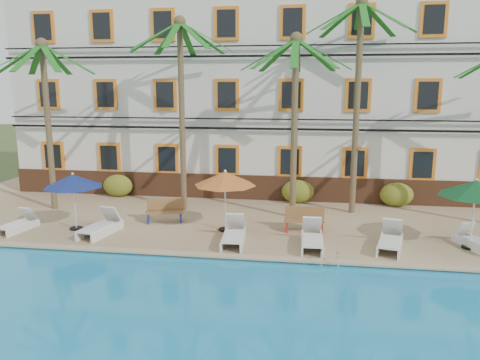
% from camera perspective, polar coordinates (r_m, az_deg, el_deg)
% --- Properties ---
extents(ground, '(100.00, 100.00, 0.00)m').
position_cam_1_polar(ground, '(16.18, -0.58, -9.09)').
color(ground, '#384C23').
rests_on(ground, ground).
extents(pool_deck, '(30.00, 12.00, 0.25)m').
position_cam_1_polar(pool_deck, '(20.86, 1.60, -4.00)').
color(pool_deck, tan).
rests_on(pool_deck, ground).
extents(pool_coping, '(30.00, 0.35, 0.06)m').
position_cam_1_polar(pool_coping, '(15.25, -1.13, -9.27)').
color(pool_coping, tan).
rests_on(pool_coping, pool_deck).
extents(hotel_building, '(25.40, 6.44, 10.22)m').
position_cam_1_polar(hotel_building, '(25.06, 3.07, 10.72)').
color(hotel_building, silver).
rests_on(hotel_building, pool_deck).
extents(palm_a, '(4.39, 4.39, 7.40)m').
position_cam_1_polar(palm_a, '(22.02, -22.55, 8.93)').
color(palm_a, brown).
rests_on(palm_a, pool_deck).
extents(palm_b, '(4.39, 4.39, 8.28)m').
position_cam_1_polar(palm_b, '(20.40, -7.17, 10.99)').
color(palm_b, brown).
rests_on(palm_b, pool_deck).
extents(palm_c, '(4.39, 4.39, 7.49)m').
position_cam_1_polar(palm_c, '(19.13, 6.71, 9.62)').
color(palm_c, brown).
rests_on(palm_c, pool_deck).
extents(palm_d, '(4.39, 4.39, 8.97)m').
position_cam_1_polar(palm_d, '(20.32, 14.20, 11.84)').
color(palm_d, brown).
rests_on(palm_d, pool_deck).
extents(shrub_left, '(1.50, 0.90, 1.10)m').
position_cam_1_polar(shrub_left, '(24.01, -14.66, -0.66)').
color(shrub_left, '#1B5217').
rests_on(shrub_left, pool_deck).
extents(shrub_mid, '(1.50, 0.90, 1.10)m').
position_cam_1_polar(shrub_mid, '(22.11, 7.04, -1.39)').
color(shrub_mid, '#1B5217').
rests_on(shrub_mid, pool_deck).
extents(shrub_right, '(1.50, 0.90, 1.10)m').
position_cam_1_polar(shrub_right, '(22.46, 18.54, -1.71)').
color(shrub_right, '#1B5217').
rests_on(shrub_right, pool_deck).
extents(umbrella_blue, '(2.22, 2.22, 2.22)m').
position_cam_1_polar(umbrella_blue, '(18.71, -19.68, -0.13)').
color(umbrella_blue, black).
rests_on(umbrella_blue, pool_deck).
extents(umbrella_red, '(2.35, 2.35, 2.35)m').
position_cam_1_polar(umbrella_red, '(17.46, -1.83, 0.14)').
color(umbrella_red, black).
rests_on(umbrella_red, pool_deck).
extents(umbrella_green, '(2.43, 2.43, 2.43)m').
position_cam_1_polar(umbrella_green, '(17.34, 26.81, -0.96)').
color(umbrella_green, black).
rests_on(umbrella_green, pool_deck).
extents(lounger_a, '(0.87, 1.79, 0.81)m').
position_cam_1_polar(lounger_a, '(19.77, -25.43, -4.84)').
color(lounger_a, silver).
rests_on(lounger_a, pool_deck).
extents(lounger_b, '(1.07, 2.12, 0.96)m').
position_cam_1_polar(lounger_b, '(18.16, -16.60, -5.41)').
color(lounger_b, silver).
rests_on(lounger_b, pool_deck).
extents(lounger_c, '(0.86, 2.09, 0.97)m').
position_cam_1_polar(lounger_c, '(16.44, -0.77, -6.67)').
color(lounger_c, silver).
rests_on(lounger_c, pool_deck).
extents(lounger_d, '(0.76, 2.04, 0.96)m').
position_cam_1_polar(lounger_d, '(16.23, 8.77, -7.06)').
color(lounger_d, silver).
rests_on(lounger_d, pool_deck).
extents(lounger_e, '(1.17, 2.13, 0.95)m').
position_cam_1_polar(lounger_e, '(16.65, 17.86, -7.02)').
color(lounger_e, silver).
rests_on(lounger_e, pool_deck).
extents(lounger_f, '(1.15, 1.80, 0.80)m').
position_cam_1_polar(lounger_f, '(17.88, 26.68, -6.61)').
color(lounger_f, silver).
rests_on(lounger_f, pool_deck).
extents(bench_left, '(1.57, 0.88, 0.93)m').
position_cam_1_polar(bench_left, '(19.17, -9.21, -3.70)').
color(bench_left, olive).
rests_on(bench_left, pool_deck).
extents(bench_right, '(1.52, 0.55, 0.93)m').
position_cam_1_polar(bench_right, '(17.90, 7.84, -4.74)').
color(bench_right, olive).
rests_on(bench_right, pool_deck).
extents(pool_ladder, '(0.54, 0.74, 0.74)m').
position_cam_1_polar(pool_ladder, '(14.99, 10.82, -9.97)').
color(pool_ladder, silver).
rests_on(pool_ladder, ground).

